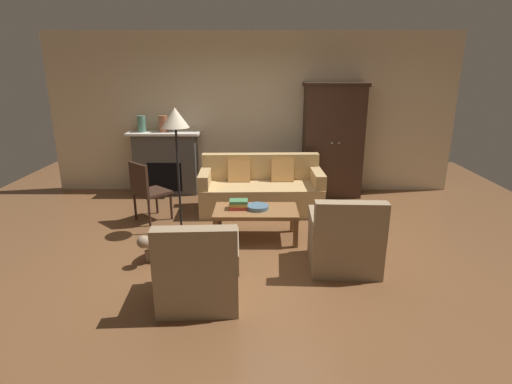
{
  "coord_description": "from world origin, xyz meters",
  "views": [
    {
      "loc": [
        0.11,
        -4.86,
        2.23
      ],
      "look_at": [
        0.08,
        0.57,
        0.55
      ],
      "focal_mm": 28.69,
      "sensor_mm": 36.0,
      "label": 1
    }
  ],
  "objects": [
    {
      "name": "mantel_vase_jade",
      "position": [
        -1.93,
        2.28,
        1.26
      ],
      "size": [
        0.14,
        0.14,
        0.28
      ],
      "primitive_type": "cylinder",
      "color": "slate",
      "rests_on": "fireplace"
    },
    {
      "name": "couch",
      "position": [
        0.15,
        1.4,
        0.32
      ],
      "size": [
        1.94,
        0.91,
        0.86
      ],
      "color": "tan",
      "rests_on": "ground"
    },
    {
      "name": "armchair_near_right",
      "position": [
        1.09,
        -0.59,
        0.32
      ],
      "size": [
        0.81,
        0.8,
        0.88
      ],
      "color": "#997F60",
      "rests_on": "ground"
    },
    {
      "name": "back_wall",
      "position": [
        0.0,
        2.55,
        1.4
      ],
      "size": [
        7.2,
        0.1,
        2.8
      ],
      "primitive_type": "cube",
      "color": "beige",
      "rests_on": "ground"
    },
    {
      "name": "book_stack",
      "position": [
        -0.15,
        0.24,
        0.48
      ],
      "size": [
        0.26,
        0.19,
        0.12
      ],
      "color": "#B73833",
      "rests_on": "coffee_table"
    },
    {
      "name": "floor_lamp",
      "position": [
        -0.97,
        0.47,
        1.49
      ],
      "size": [
        0.36,
        0.36,
        1.72
      ],
      "color": "black",
      "rests_on": "ground"
    },
    {
      "name": "armoire",
      "position": [
        1.4,
        2.22,
        0.98
      ],
      "size": [
        1.06,
        0.57,
        1.96
      ],
      "color": "#382319",
      "rests_on": "ground"
    },
    {
      "name": "dog",
      "position": [
        -1.13,
        -0.39,
        0.25
      ],
      "size": [
        0.33,
        0.54,
        0.39
      ],
      "color": "gray",
      "rests_on": "ground"
    },
    {
      "name": "mantel_vase_slate",
      "position": [
        -1.37,
        2.28,
        1.23
      ],
      "size": [
        0.11,
        0.11,
        0.22
      ],
      "primitive_type": "cylinder",
      "color": "#565B66",
      "rests_on": "fireplace"
    },
    {
      "name": "fireplace",
      "position": [
        -1.55,
        2.3,
        0.57
      ],
      "size": [
        1.26,
        0.48,
        1.12
      ],
      "color": "#4C4947",
      "rests_on": "ground"
    },
    {
      "name": "mantel_vase_terracotta",
      "position": [
        -1.55,
        2.28,
        1.26
      ],
      "size": [
        0.15,
        0.15,
        0.28
      ],
      "primitive_type": "cylinder",
      "color": "#A86042",
      "rests_on": "fireplace"
    },
    {
      "name": "coffee_table",
      "position": [
        0.08,
        0.22,
        0.37
      ],
      "size": [
        1.1,
        0.6,
        0.42
      ],
      "color": "olive",
      "rests_on": "ground"
    },
    {
      "name": "fruit_bowl",
      "position": [
        0.1,
        0.23,
        0.45
      ],
      "size": [
        0.3,
        0.3,
        0.05
      ],
      "primitive_type": "cylinder",
      "color": "slate",
      "rests_on": "coffee_table"
    },
    {
      "name": "ground_plane",
      "position": [
        0.0,
        0.0,
        0.0
      ],
      "size": [
        9.6,
        9.6,
        0.0
      ],
      "primitive_type": "plane",
      "color": "brown"
    },
    {
      "name": "armchair_near_left",
      "position": [
        -0.47,
        -1.31,
        0.32
      ],
      "size": [
        0.82,
        0.81,
        0.88
      ],
      "color": "#997F60",
      "rests_on": "ground"
    },
    {
      "name": "side_chair_wooden",
      "position": [
        -1.53,
        0.87,
        0.51
      ],
      "size": [
        0.62,
        0.62,
        0.9
      ],
      "color": "#382319",
      "rests_on": "ground"
    }
  ]
}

